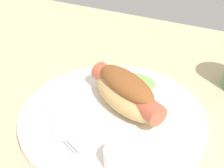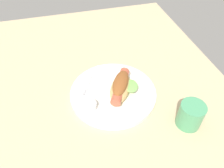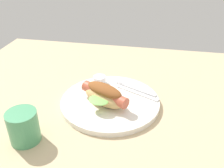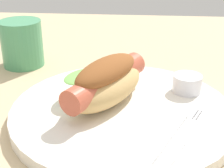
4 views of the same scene
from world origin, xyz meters
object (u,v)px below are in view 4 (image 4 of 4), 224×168
fork (184,139)px  drinking_cup (23,43)px  plate (124,112)px  hot_dog (108,82)px  sauce_ramekin (189,84)px  knife (165,140)px

fork → drinking_cup: size_ratio=1.64×
plate → hot_dog: hot_dog is taller
sauce_ramekin → drinking_cup: (12.01, 27.94, 1.27)cm
knife → drinking_cup: (24.96, 23.90, 2.33)cm
hot_dog → sauce_ramekin: (4.18, -11.24, -1.81)cm
drinking_cup → plate: bearing=-132.5°
fork → knife: (-0.41, 2.17, -0.02)cm
fork → knife: size_ratio=0.93×
sauce_ramekin → drinking_cup: 30.44cm
sauce_ramekin → knife: (-12.95, 4.05, -1.07)cm
plate → hot_dog: bearing=61.8°
plate → knife: (-7.56, -4.93, 0.98)cm
hot_dog → drinking_cup: bearing=74.4°
plate → knife: 9.08cm
knife → drinking_cup: 34.63cm
sauce_ramekin → plate: bearing=121.0°
hot_dog → knife: 11.70cm
sauce_ramekin → fork: size_ratio=0.31×
sauce_ramekin → fork: (-12.54, 1.88, -1.05)cm
plate → fork: 10.12cm
sauce_ramekin → drinking_cup: bearing=66.7°
hot_dog → fork: 12.87cm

